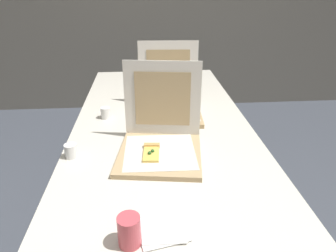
{
  "coord_description": "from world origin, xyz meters",
  "views": [
    {
      "loc": [
        -0.08,
        -0.93,
        1.46
      ],
      "look_at": [
        0.02,
        0.41,
        0.81
      ],
      "focal_mm": 32.84,
      "sensor_mm": 36.0,
      "label": 1
    }
  ],
  "objects_px": {
    "cup_white_mid": "(106,113)",
    "cup_white_near_left": "(71,151)",
    "napkin_pile": "(162,227)",
    "table": "(162,132)",
    "pizza_box_middle": "(169,103)",
    "pizza_box_front": "(160,141)",
    "cup_printed_front": "(129,231)"
  },
  "relations": [
    {
      "from": "table",
      "to": "pizza_box_middle",
      "type": "bearing_deg",
      "value": 72.06
    },
    {
      "from": "cup_white_mid",
      "to": "cup_printed_front",
      "type": "height_order",
      "value": "cup_printed_front"
    },
    {
      "from": "cup_white_near_left",
      "to": "pizza_box_middle",
      "type": "bearing_deg",
      "value": 44.55
    },
    {
      "from": "table",
      "to": "cup_white_near_left",
      "type": "height_order",
      "value": "cup_white_near_left"
    },
    {
      "from": "pizza_box_front",
      "to": "cup_white_mid",
      "type": "bearing_deg",
      "value": 133.35
    },
    {
      "from": "pizza_box_middle",
      "to": "napkin_pile",
      "type": "bearing_deg",
      "value": -92.97
    },
    {
      "from": "pizza_box_front",
      "to": "napkin_pile",
      "type": "distance_m",
      "value": 0.47
    },
    {
      "from": "cup_white_near_left",
      "to": "cup_white_mid",
      "type": "bearing_deg",
      "value": 75.11
    },
    {
      "from": "cup_white_near_left",
      "to": "table",
      "type": "bearing_deg",
      "value": 36.27
    },
    {
      "from": "cup_printed_front",
      "to": "napkin_pile",
      "type": "bearing_deg",
      "value": 28.16
    },
    {
      "from": "pizza_box_front",
      "to": "cup_printed_front",
      "type": "distance_m",
      "value": 0.53
    },
    {
      "from": "pizza_box_middle",
      "to": "cup_printed_front",
      "type": "bearing_deg",
      "value": -98.36
    },
    {
      "from": "napkin_pile",
      "to": "cup_printed_front",
      "type": "bearing_deg",
      "value": -151.84
    },
    {
      "from": "pizza_box_front",
      "to": "pizza_box_middle",
      "type": "xyz_separation_m",
      "value": [
        0.08,
        0.45,
        -0.0
      ]
    },
    {
      "from": "table",
      "to": "cup_white_mid",
      "type": "distance_m",
      "value": 0.33
    },
    {
      "from": "cup_white_near_left",
      "to": "napkin_pile",
      "type": "xyz_separation_m",
      "value": [
        0.37,
        -0.45,
        -0.03
      ]
    },
    {
      "from": "pizza_box_middle",
      "to": "table",
      "type": "bearing_deg",
      "value": -104.94
    },
    {
      "from": "table",
      "to": "cup_white_near_left",
      "type": "relative_size",
      "value": 32.92
    },
    {
      "from": "cup_white_mid",
      "to": "cup_white_near_left",
      "type": "height_order",
      "value": "same"
    },
    {
      "from": "cup_white_mid",
      "to": "cup_white_near_left",
      "type": "xyz_separation_m",
      "value": [
        -0.11,
        -0.41,
        0.0
      ]
    },
    {
      "from": "cup_printed_front",
      "to": "cup_white_mid",
      "type": "bearing_deg",
      "value": 100.14
    },
    {
      "from": "cup_white_near_left",
      "to": "cup_printed_front",
      "type": "distance_m",
      "value": 0.58
    },
    {
      "from": "cup_white_near_left",
      "to": "napkin_pile",
      "type": "relative_size",
      "value": 0.35
    },
    {
      "from": "table",
      "to": "napkin_pile",
      "type": "height_order",
      "value": "napkin_pile"
    },
    {
      "from": "table",
      "to": "cup_white_near_left",
      "type": "distance_m",
      "value": 0.52
    },
    {
      "from": "pizza_box_middle",
      "to": "cup_white_mid",
      "type": "xyz_separation_m",
      "value": [
        -0.36,
        -0.05,
        -0.02
      ]
    },
    {
      "from": "pizza_box_front",
      "to": "cup_printed_front",
      "type": "bearing_deg",
      "value": -95.01
    },
    {
      "from": "table",
      "to": "pizza_box_front",
      "type": "xyz_separation_m",
      "value": [
        -0.03,
        -0.29,
        0.1
      ]
    },
    {
      "from": "pizza_box_front",
      "to": "cup_printed_front",
      "type": "xyz_separation_m",
      "value": [
        -0.12,
        -0.52,
        -0.0
      ]
    },
    {
      "from": "pizza_box_front",
      "to": "cup_white_mid",
      "type": "distance_m",
      "value": 0.48
    },
    {
      "from": "table",
      "to": "napkin_pile",
      "type": "distance_m",
      "value": 0.76
    },
    {
      "from": "napkin_pile",
      "to": "pizza_box_middle",
      "type": "bearing_deg",
      "value": 84.03
    }
  ]
}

